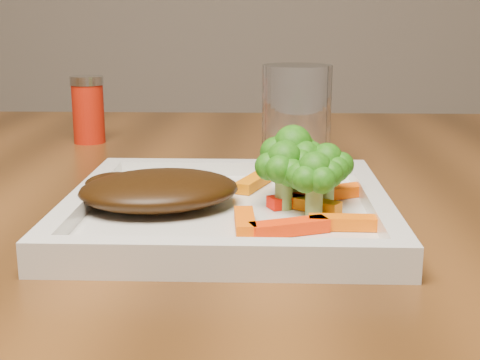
{
  "coord_description": "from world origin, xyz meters",
  "views": [
    {
      "loc": [
        0.39,
        -0.88,
        0.92
      ],
      "look_at": [
        0.38,
        -0.33,
        0.79
      ],
      "focal_mm": 50.0,
      "sensor_mm": 36.0,
      "label": 1
    }
  ],
  "objects_px": {
    "steak": "(159,190)",
    "spice_shaker": "(88,110)",
    "plate": "(228,215)",
    "drinking_glass": "(296,119)"
  },
  "relations": [
    {
      "from": "steak",
      "to": "spice_shaker",
      "type": "xyz_separation_m",
      "value": [
        -0.15,
        0.35,
        0.02
      ]
    },
    {
      "from": "plate",
      "to": "drinking_glass",
      "type": "bearing_deg",
      "value": 70.61
    },
    {
      "from": "plate",
      "to": "drinking_glass",
      "type": "distance_m",
      "value": 0.21
    },
    {
      "from": "steak",
      "to": "spice_shaker",
      "type": "distance_m",
      "value": 0.38
    },
    {
      "from": "steak",
      "to": "drinking_glass",
      "type": "bearing_deg",
      "value": 55.82
    },
    {
      "from": "drinking_glass",
      "to": "plate",
      "type": "bearing_deg",
      "value": -109.39
    },
    {
      "from": "plate",
      "to": "drinking_glass",
      "type": "xyz_separation_m",
      "value": [
        0.07,
        0.19,
        0.05
      ]
    },
    {
      "from": "drinking_glass",
      "to": "spice_shaker",
      "type": "bearing_deg",
      "value": 148.96
    },
    {
      "from": "steak",
      "to": "spice_shaker",
      "type": "bearing_deg",
      "value": 113.28
    },
    {
      "from": "plate",
      "to": "spice_shaker",
      "type": "bearing_deg",
      "value": 120.75
    }
  ]
}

